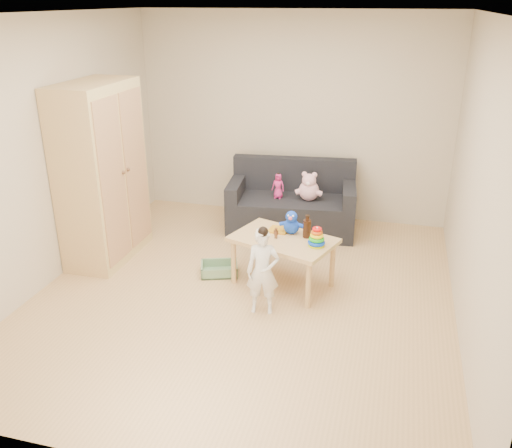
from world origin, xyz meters
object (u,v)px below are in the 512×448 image
(play_table, at_px, (283,262))
(toddler, at_px, (263,272))
(wardrobe, at_px, (102,174))
(sofa, at_px, (291,214))

(play_table, height_order, toddler, toddler)
(wardrobe, height_order, sofa, wardrobe)
(wardrobe, bearing_deg, sofa, 33.59)
(sofa, relative_size, toddler, 1.91)
(play_table, bearing_deg, toddler, -97.21)
(wardrobe, relative_size, toddler, 2.39)
(wardrobe, distance_m, toddler, 2.18)
(play_table, bearing_deg, wardrobe, 175.20)
(toddler, bearing_deg, wardrobe, 149.58)
(sofa, xyz_separation_m, play_table, (0.20, -1.40, 0.04))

